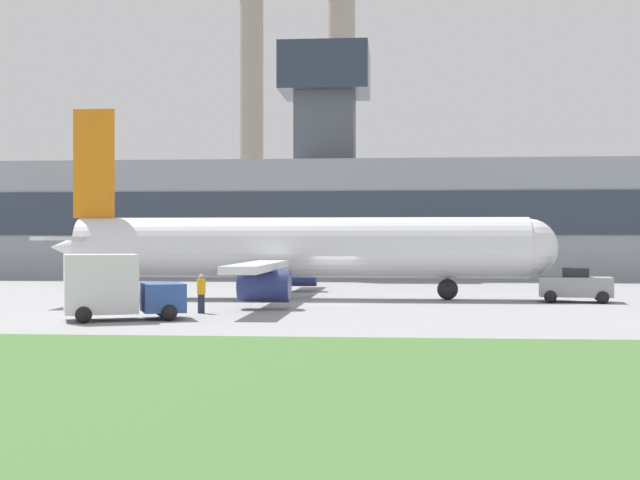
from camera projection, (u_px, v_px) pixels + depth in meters
ground_plane at (334, 302)px, 48.80m from camera, size 400.00×400.00×0.00m
terminal_building at (356, 215)px, 80.83m from camera, size 76.67×12.86×20.84m
smokestack_left at (252, 127)px, 110.98m from camera, size 3.40×3.40×34.49m
smokestack_right at (342, 126)px, 106.19m from camera, size 3.74×3.74×33.59m
airplane at (293, 249)px, 51.08m from camera, size 29.31×26.91×11.05m
pushback_tug at (575, 287)px, 48.56m from camera, size 4.10×3.00×1.87m
baggage_truck at (115, 288)px, 37.81m from camera, size 5.46×3.99×2.80m
ground_crew_person at (201, 293)px, 41.26m from camera, size 0.42×0.42×1.82m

